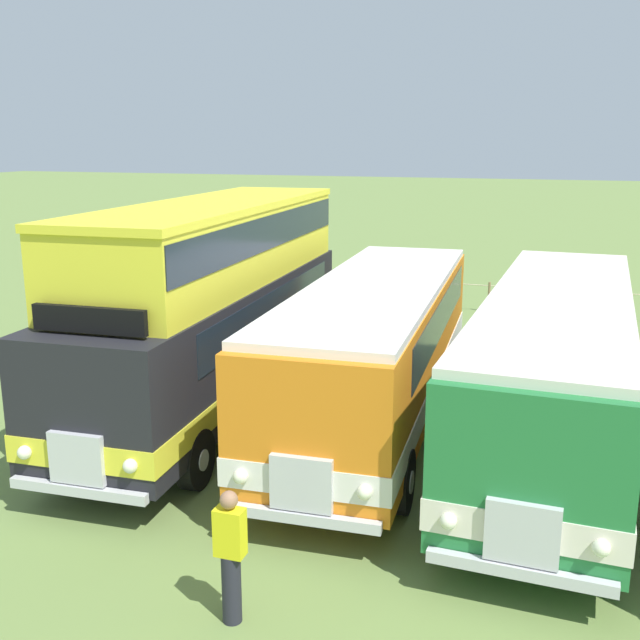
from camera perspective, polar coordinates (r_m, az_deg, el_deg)
The scene contains 4 objects.
bus_first_in_row at distance 15.94m, azimuth -8.02°, elevation 1.62°, with size 3.05×10.46×4.49m.
bus_second_in_row at distance 15.19m, azimuth 4.36°, elevation -1.67°, with size 3.06×10.61×2.99m.
bus_third_in_row at distance 14.76m, azimuth 17.53°, elevation -2.72°, with size 2.94×11.38×2.99m.
marshal_person at distance 9.48m, azimuth -6.82°, elevation -17.39°, with size 0.36×0.24×1.73m.
Camera 1 is at (-5.12, -14.03, 5.76)m, focal length 42.04 mm.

